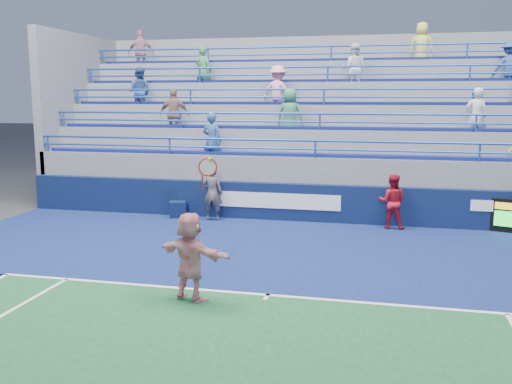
% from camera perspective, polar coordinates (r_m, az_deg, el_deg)
% --- Properties ---
extents(ground, '(120.00, 120.00, 0.00)m').
position_cam_1_polar(ground, '(10.62, 1.18, -10.37)').
color(ground, '#333538').
extents(sponsor_wall, '(18.00, 0.32, 1.10)m').
position_cam_1_polar(sponsor_wall, '(16.69, 5.79, -1.11)').
color(sponsor_wall, '#0A183A').
rests_on(sponsor_wall, ground).
extents(bleacher_stand, '(18.00, 5.60, 6.13)m').
position_cam_1_polar(bleacher_stand, '(20.26, 7.19, 3.59)').
color(bleacher_stand, slate).
rests_on(bleacher_stand, ground).
extents(judge_chair, '(0.63, 0.65, 0.87)m').
position_cam_1_polar(judge_chair, '(17.42, -7.81, -1.60)').
color(judge_chair, '#0B1637').
rests_on(judge_chair, ground).
extents(tennis_player, '(1.57, 0.95, 2.60)m').
position_cam_1_polar(tennis_player, '(10.23, -6.59, -6.43)').
color(tennis_player, white).
rests_on(tennis_player, ground).
extents(line_judge, '(0.64, 0.46, 1.64)m').
position_cam_1_polar(line_judge, '(16.78, -4.40, -0.09)').
color(line_judge, '#141839').
rests_on(line_judge, ground).
extents(ball_girl, '(0.78, 0.62, 1.52)m').
position_cam_1_polar(ball_girl, '(16.10, 13.45, -0.95)').
color(ball_girl, '#A6121F').
rests_on(ball_girl, ground).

